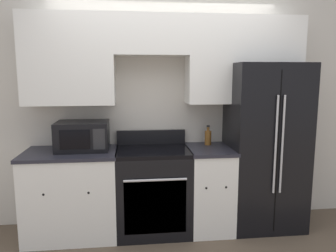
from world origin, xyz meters
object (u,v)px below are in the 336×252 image
bottle (208,137)px  microwave (83,136)px  oven_range (153,190)px  refrigerator (263,145)px

bottle → microwave: bearing=-176.2°
microwave → bottle: size_ratio=2.41×
oven_range → bottle: (0.64, 0.16, 0.54)m
oven_range → refrigerator: (1.26, 0.07, 0.45)m
refrigerator → microwave: 2.00m
microwave → bottle: (1.38, 0.09, -0.06)m
oven_range → microwave: microwave is taller
refrigerator → bottle: bearing=171.9°
microwave → bottle: 1.38m
oven_range → bottle: bottle is taller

